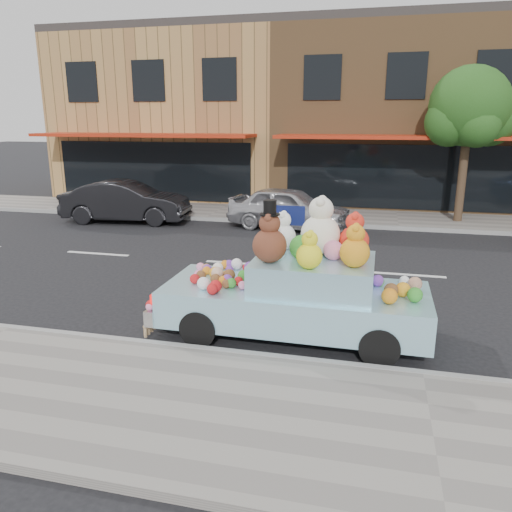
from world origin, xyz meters
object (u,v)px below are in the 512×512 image
(street_tree, at_px, (470,113))
(car_silver, at_px, (289,208))
(art_car, at_px, (298,289))
(car_dark, at_px, (126,202))

(street_tree, bearing_deg, car_silver, -158.60)
(car_silver, distance_m, art_car, 8.44)
(car_silver, bearing_deg, street_tree, -58.35)
(street_tree, height_order, art_car, street_tree)
(car_silver, bearing_deg, art_car, -158.89)
(street_tree, height_order, car_dark, street_tree)
(car_dark, bearing_deg, street_tree, -84.66)
(car_silver, relative_size, art_car, 0.90)
(car_silver, xyz_separation_m, car_dark, (-5.76, -0.22, 0.03))
(street_tree, bearing_deg, car_dark, -168.04)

